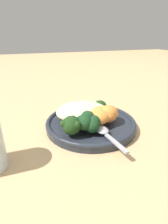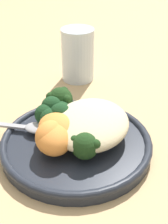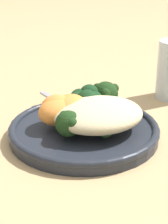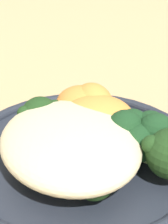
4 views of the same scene
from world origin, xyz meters
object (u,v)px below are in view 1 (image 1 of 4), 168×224
plate (90,123)px  broccoli_stalk_4 (74,125)px  broccoli_stalk_1 (85,112)px  broccoli_stalk_2 (81,112)px  broccoli_stalk_0 (99,110)px  sweet_potato_chunk_0 (108,114)px  sweet_potato_chunk_2 (99,115)px  kale_tuft (88,122)px  broccoli_stalk_3 (70,117)px  sweet_potato_chunk_1 (100,114)px  sweet_potato_chunk_3 (108,114)px  quinoa_mound (82,110)px  spoon (104,132)px

plate → broccoli_stalk_4: (-0.06, -0.05, 0.03)m
broccoli_stalk_1 → broccoli_stalk_2: size_ratio=1.33×
broccoli_stalk_0 → sweet_potato_chunk_0: bearing=-136.0°
broccoli_stalk_4 → sweet_potato_chunk_2: broccoli_stalk_4 is taller
sweet_potato_chunk_0 → sweet_potato_chunk_2: size_ratio=0.71×
kale_tuft → broccoli_stalk_0: bearing=48.4°
broccoli_stalk_3 → sweet_potato_chunk_1: bearing=-165.9°
kale_tuft → plate: bearing=62.2°
sweet_potato_chunk_1 → sweet_potato_chunk_3: size_ratio=0.80×
sweet_potato_chunk_3 → quinoa_mound: bearing=141.4°
plate → sweet_potato_chunk_2: 0.04m
broccoli_stalk_2 → sweet_potato_chunk_0: size_ratio=1.67×
broccoli_stalk_1 → plate: bearing=-176.2°
sweet_potato_chunk_2 → kale_tuft: (-0.04, -0.02, -0.00)m
broccoli_stalk_4 → sweet_potato_chunk_1: bearing=179.8°
broccoli_stalk_0 → sweet_potato_chunk_0: sweet_potato_chunk_0 is taller
broccoli_stalk_2 → kale_tuft: (-0.00, -0.06, 0.00)m
spoon → broccoli_stalk_2: bearing=-171.9°
broccoli_stalk_2 → kale_tuft: size_ratio=1.36×
plate → broccoli_stalk_1: size_ratio=2.12×
quinoa_mound → broccoli_stalk_1: quinoa_mound is taller
broccoli_stalk_3 → broccoli_stalk_0: bearing=-142.8°
sweet_potato_chunk_2 → kale_tuft: size_ratio=1.16×
broccoli_stalk_3 → sweet_potato_chunk_0: size_ratio=1.86×
broccoli_stalk_3 → sweet_potato_chunk_1: 0.08m
broccoli_stalk_0 → kale_tuft: kale_tuft is taller
broccoli_stalk_1 → broccoli_stalk_2: broccoli_stalk_2 is taller
broccoli_stalk_0 → broccoli_stalk_1: bearing=109.6°
broccoli_stalk_1 → sweet_potato_chunk_2: bearing=-164.7°
broccoli_stalk_0 → sweet_potato_chunk_1: (-0.01, -0.03, 0.00)m
broccoli_stalk_0 → broccoli_stalk_2: 0.05m
sweet_potato_chunk_2 → quinoa_mound: bearing=123.2°
sweet_potato_chunk_0 → kale_tuft: 0.06m
sweet_potato_chunk_3 → broccoli_stalk_1: bearing=129.9°
plate → kale_tuft: (-0.02, -0.05, 0.03)m
plate → broccoli_stalk_4: size_ratio=1.96×
quinoa_mound → broccoli_stalk_0: size_ratio=1.55×
broccoli_stalk_4 → sweet_potato_chunk_1: (0.08, 0.03, -0.00)m
broccoli_stalk_1 → spoon: bearing=179.6°
plate → broccoli_stalk_0: broccoli_stalk_0 is taller
sweet_potato_chunk_1 → broccoli_stalk_2: bearing=146.8°
broccoli_stalk_4 → kale_tuft: (0.03, 0.00, -0.00)m
broccoli_stalk_1 → kale_tuft: size_ratio=1.81×
sweet_potato_chunk_2 → kale_tuft: same height
broccoli_stalk_4 → sweet_potato_chunk_1: 0.09m
sweet_potato_chunk_0 → sweet_potato_chunk_3: 0.01m
broccoli_stalk_3 → sweet_potato_chunk_2: (0.07, -0.03, 0.01)m
broccoli_stalk_1 → kale_tuft: (-0.02, -0.08, 0.01)m
sweet_potato_chunk_2 → spoon: sweet_potato_chunk_2 is taller
broccoli_stalk_2 → sweet_potato_chunk_0: bearing=-154.8°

